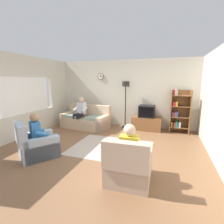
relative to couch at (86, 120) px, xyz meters
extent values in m
plane|color=brown|center=(1.39, -1.77, -0.31)|extent=(12.00, 12.00, 0.00)
cube|color=beige|center=(1.39, 0.89, 1.04)|extent=(6.20, 0.12, 2.70)
cylinder|color=brown|center=(0.33, 0.81, 1.74)|extent=(0.28, 0.03, 0.28)
cylinder|color=white|center=(0.33, 0.80, 1.74)|extent=(0.24, 0.01, 0.24)
cube|color=black|center=(0.33, 0.79, 1.77)|extent=(0.02, 0.01, 0.09)
cube|color=black|center=(0.37, 0.79, 1.74)|extent=(0.11, 0.01, 0.01)
cube|color=beige|center=(-1.47, -1.77, 0.09)|extent=(0.12, 5.80, 0.80)
cube|color=beige|center=(-1.47, -1.77, 2.04)|extent=(0.12, 5.80, 0.70)
cube|color=beige|center=(-1.47, 0.33, 1.09)|extent=(0.12, 1.10, 1.20)
cube|color=white|center=(-1.44, -1.47, 1.09)|extent=(0.04, 2.00, 1.30)
cube|color=white|center=(-1.47, -1.47, 1.09)|extent=(0.03, 1.90, 1.20)
cube|color=tan|center=(-0.01, -0.05, -0.10)|extent=(1.98, 1.05, 0.42)
cube|color=tan|center=(0.03, 0.30, 0.35)|extent=(1.91, 0.41, 0.48)
cube|color=tan|center=(0.83, -0.15, -0.03)|extent=(0.31, 0.86, 0.56)
cube|color=tan|center=(-0.84, 0.04, -0.03)|extent=(0.31, 0.86, 0.56)
cube|color=gray|center=(0.49, -0.16, 0.16)|extent=(0.67, 0.74, 0.10)
cube|color=gray|center=(-0.51, -0.05, 0.16)|extent=(0.67, 0.74, 0.10)
cube|color=brown|center=(2.36, 0.48, -0.06)|extent=(1.10, 0.56, 0.51)
cube|color=black|center=(2.36, 0.74, -0.03)|extent=(1.10, 0.04, 0.03)
cube|color=black|center=(2.36, 0.46, 0.42)|extent=(0.60, 0.48, 0.44)
cube|color=black|center=(2.36, 0.22, 0.42)|extent=(0.50, 0.01, 0.36)
cube|color=brown|center=(3.21, 0.53, 0.46)|extent=(0.04, 0.36, 1.55)
cube|color=brown|center=(3.85, 0.53, 0.46)|extent=(0.04, 0.36, 1.55)
cube|color=brown|center=(3.53, 0.70, 0.46)|extent=(0.64, 0.02, 1.55)
cube|color=brown|center=(3.53, 0.53, -0.12)|extent=(0.60, 0.34, 0.02)
cube|color=gold|center=(3.28, 0.51, -0.02)|extent=(0.03, 0.28, 0.18)
cube|color=black|center=(3.32, 0.51, -0.02)|extent=(0.04, 0.28, 0.18)
cube|color=red|center=(3.38, 0.51, -0.02)|extent=(0.04, 0.28, 0.18)
cube|color=#267F4C|center=(3.43, 0.51, 0.00)|extent=(0.05, 0.28, 0.22)
cube|color=#2D59A5|center=(3.49, 0.51, -0.01)|extent=(0.04, 0.28, 0.19)
cube|color=silver|center=(3.55, 0.51, -0.01)|extent=(0.06, 0.28, 0.20)
cube|color=brown|center=(3.53, 0.53, 0.27)|extent=(0.60, 0.34, 0.02)
cube|color=#72338C|center=(3.28, 0.51, 0.37)|extent=(0.04, 0.28, 0.18)
cube|color=#267F4C|center=(3.33, 0.51, 0.35)|extent=(0.03, 0.28, 0.15)
cube|color=red|center=(3.38, 0.51, 0.37)|extent=(0.05, 0.28, 0.18)
cube|color=#2D59A5|center=(3.43, 0.51, 0.38)|extent=(0.04, 0.28, 0.19)
cube|color=brown|center=(3.53, 0.53, 0.66)|extent=(0.60, 0.34, 0.02)
cube|color=red|center=(3.29, 0.51, 0.74)|extent=(0.05, 0.28, 0.15)
cube|color=red|center=(3.35, 0.51, 0.75)|extent=(0.05, 0.28, 0.16)
cube|color=gold|center=(3.40, 0.51, 0.75)|extent=(0.06, 0.28, 0.17)
cube|color=brown|center=(3.53, 0.53, 1.04)|extent=(0.60, 0.34, 0.02)
cube|color=red|center=(3.29, 0.51, 1.15)|extent=(0.05, 0.28, 0.19)
cube|color=silver|center=(3.34, 0.51, 1.16)|extent=(0.04, 0.28, 0.20)
cube|color=silver|center=(3.38, 0.51, 1.13)|extent=(0.03, 0.28, 0.16)
cylinder|color=black|center=(1.49, 0.58, -0.30)|extent=(0.28, 0.28, 0.03)
cylinder|color=black|center=(1.49, 0.58, 0.54)|extent=(0.04, 0.04, 1.70)
cylinder|color=black|center=(1.49, 0.58, 1.44)|extent=(0.28, 0.28, 0.20)
cube|color=#9EADBC|center=(0.10, -2.71, -0.11)|extent=(1.14, 1.15, 0.40)
cube|color=#9EADBC|center=(-0.12, -3.01, 0.34)|extent=(0.76, 0.61, 0.50)
cube|color=#9EADBC|center=(-0.14, -2.52, -0.03)|extent=(0.63, 0.77, 0.56)
cube|color=#9EADBC|center=(0.35, -2.86, -0.03)|extent=(0.63, 0.77, 0.56)
cube|color=tan|center=(2.48, -2.96, -0.11)|extent=(0.83, 0.87, 0.40)
cube|color=tan|center=(2.50, -3.33, 0.34)|extent=(0.81, 0.21, 0.50)
cube|color=tan|center=(2.18, -2.95, -0.03)|extent=(0.23, 0.81, 0.56)
cube|color=tan|center=(2.78, -2.93, -0.03)|extent=(0.23, 0.81, 0.56)
cube|color=#AD9E8E|center=(1.65, -1.65, -0.31)|extent=(2.20, 1.70, 0.01)
cube|color=silver|center=(-0.18, 0.00, 0.47)|extent=(0.36, 0.24, 0.48)
sphere|color=#D8AD8C|center=(-0.18, -0.01, 0.82)|extent=(0.22, 0.22, 0.22)
cylinder|color=black|center=(-0.11, -0.20, 0.23)|extent=(0.17, 0.39, 0.13)
cylinder|color=black|center=(-0.29, -0.18, 0.23)|extent=(0.17, 0.39, 0.13)
cylinder|color=black|center=(-0.14, -0.39, -0.05)|extent=(0.12, 0.12, 0.52)
cylinder|color=black|center=(-0.31, -0.37, -0.05)|extent=(0.12, 0.12, 0.52)
cylinder|color=silver|center=(0.02, -0.13, 0.45)|extent=(0.13, 0.34, 0.20)
cylinder|color=silver|center=(-0.40, -0.08, 0.45)|extent=(0.13, 0.34, 0.20)
cube|color=#3372B2|center=(0.07, -2.75, 0.35)|extent=(0.39, 0.36, 0.48)
sphere|color=#A37A5B|center=(0.07, -2.74, 0.70)|extent=(0.22, 0.22, 0.22)
cylinder|color=#4C4742|center=(0.10, -2.54, 0.11)|extent=(0.33, 0.39, 0.13)
cylinder|color=#4C4742|center=(0.25, -2.64, 0.11)|extent=(0.33, 0.39, 0.13)
cylinder|color=#4C4742|center=(0.21, -2.38, -0.11)|extent=(0.15, 0.15, 0.40)
cylinder|color=#4C4742|center=(0.36, -2.49, -0.11)|extent=(0.15, 0.15, 0.40)
cylinder|color=#3372B2|center=(-0.05, -2.54, 0.33)|extent=(0.27, 0.32, 0.20)
cylinder|color=#3372B2|center=(0.30, -2.79, 0.33)|extent=(0.27, 0.32, 0.20)
cube|color=yellow|center=(2.48, -3.01, 0.35)|extent=(0.35, 0.21, 0.48)
sphere|color=beige|center=(2.48, -3.00, 0.70)|extent=(0.22, 0.22, 0.22)
cylinder|color=#4C4742|center=(2.39, -2.82, 0.11)|extent=(0.14, 0.38, 0.13)
cylinder|color=#4C4742|center=(2.57, -2.81, 0.11)|extent=(0.14, 0.38, 0.13)
cylinder|color=#4C4742|center=(2.38, -2.63, -0.11)|extent=(0.11, 0.11, 0.40)
cylinder|color=#4C4742|center=(2.56, -2.62, -0.11)|extent=(0.11, 0.11, 0.40)
cylinder|color=yellow|center=(2.27, -2.91, 0.33)|extent=(0.10, 0.33, 0.20)
cylinder|color=yellow|center=(2.69, -2.90, 0.33)|extent=(0.10, 0.33, 0.20)
camera|label=1|loc=(3.12, -5.83, 1.59)|focal=26.65mm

